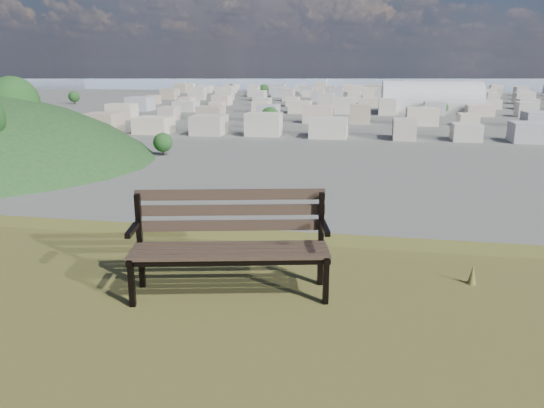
# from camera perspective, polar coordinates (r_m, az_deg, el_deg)

# --- Properties ---
(park_bench) EXTENTS (1.75, 0.88, 0.88)m
(park_bench) POSITION_cam_1_polar(r_m,az_deg,el_deg) (4.60, -4.53, -3.61)
(park_bench) COLOR #3C2E23
(park_bench) RESTS_ON hilltop_mesa
(arena) EXTENTS (56.02, 25.64, 23.25)m
(arena) POSITION_cam_1_polar(r_m,az_deg,el_deg) (322.01, 16.69, 10.40)
(arena) COLOR beige
(arena) RESTS_ON ground
(city_blocks) EXTENTS (395.00, 361.00, 7.00)m
(city_blocks) POSITION_cam_1_polar(r_m,az_deg,el_deg) (396.69, 10.33, 11.21)
(city_blocks) COLOR beige
(city_blocks) RESTS_ON ground
(city_trees) EXTENTS (406.52, 387.20, 9.98)m
(city_trees) POSITION_cam_1_polar(r_m,az_deg,el_deg) (322.51, 5.48, 10.83)
(city_trees) COLOR #302118
(city_trees) RESTS_ON ground
(bay_water) EXTENTS (2400.00, 700.00, 0.12)m
(bay_water) POSITION_cam_1_polar(r_m,az_deg,el_deg) (901.95, 10.53, 12.88)
(bay_water) COLOR #8693AB
(bay_water) RESTS_ON ground
(far_hills) EXTENTS (2050.00, 340.00, 60.00)m
(far_hills) POSITION_cam_1_polar(r_m,az_deg,el_deg) (1405.86, 8.08, 14.63)
(far_hills) COLOR #9AAABF
(far_hills) RESTS_ON ground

